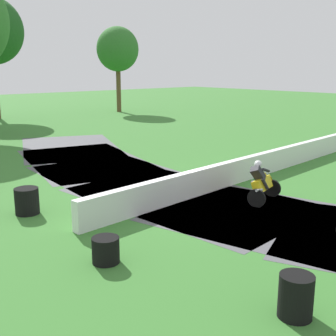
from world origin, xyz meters
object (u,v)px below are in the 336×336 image
object	(u,v)px
motorcycle_lead_yellow	(262,182)
tire_stack_far	(106,250)
tire_stack_extra_a	(296,296)
tire_stack_mid_b	(27,201)

from	to	relation	value
motorcycle_lead_yellow	tire_stack_far	world-z (taller)	motorcycle_lead_yellow
tire_stack_extra_a	motorcycle_lead_yellow	bearing A→B (deg)	41.46
tire_stack_mid_b	tire_stack_far	distance (m)	4.42
tire_stack_far	tire_stack_extra_a	world-z (taller)	tire_stack_extra_a
tire_stack_mid_b	tire_stack_extra_a	distance (m)	8.58
tire_stack_extra_a	tire_stack_mid_b	bearing A→B (deg)	97.89
tire_stack_far	motorcycle_lead_yellow	bearing A→B (deg)	4.92
tire_stack_far	tire_stack_extra_a	size ratio (longest dim) A/B	0.78
tire_stack_far	tire_stack_extra_a	distance (m)	4.29
tire_stack_mid_b	tire_stack_far	world-z (taller)	tire_stack_mid_b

